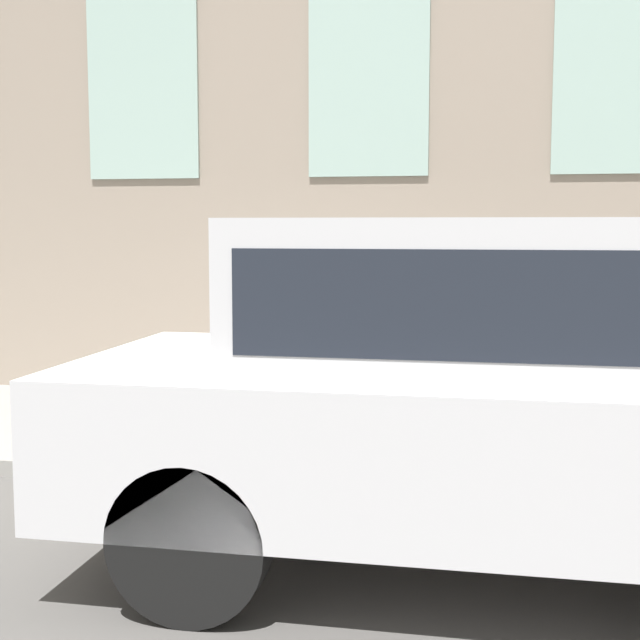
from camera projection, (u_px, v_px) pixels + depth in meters
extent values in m
plane|color=#514F4C|center=(307.00, 495.00, 6.47)|extent=(80.00, 80.00, 0.00)
cube|color=gray|center=(342.00, 438.00, 7.93)|extent=(3.01, 60.00, 0.13)
cube|color=gray|center=(371.00, 62.00, 9.16)|extent=(0.30, 40.00, 7.24)
cube|color=#9EBCB2|center=(620.00, 62.00, 8.53)|extent=(0.03, 1.23, 2.12)
cube|color=#9EBCB2|center=(368.00, 71.00, 9.01)|extent=(0.03, 1.23, 2.12)
cube|color=#9EBCB2|center=(142.00, 78.00, 9.48)|extent=(0.03, 1.23, 2.12)
cylinder|color=gray|center=(369.00, 456.00, 6.97)|extent=(0.37, 0.37, 0.04)
cylinder|color=gray|center=(370.00, 416.00, 6.94)|extent=(0.28, 0.28, 0.68)
sphere|color=slate|center=(370.00, 373.00, 6.90)|extent=(0.29, 0.29, 0.29)
cylinder|color=black|center=(370.00, 362.00, 6.89)|extent=(0.10, 0.10, 0.12)
cylinder|color=gray|center=(394.00, 407.00, 6.89)|extent=(0.09, 0.10, 0.09)
cylinder|color=gray|center=(346.00, 405.00, 6.97)|extent=(0.09, 0.10, 0.09)
cylinder|color=#726651|center=(272.00, 405.00, 7.46)|extent=(0.10, 0.10, 0.66)
cylinder|color=#726651|center=(276.00, 401.00, 7.59)|extent=(0.10, 0.10, 0.66)
cube|color=#1E59A5|center=(274.00, 336.00, 7.46)|extent=(0.18, 0.12, 0.49)
cylinder|color=#1E59A5|center=(270.00, 336.00, 7.34)|extent=(0.08, 0.08, 0.47)
cylinder|color=#1E59A5|center=(277.00, 333.00, 7.58)|extent=(0.08, 0.08, 0.47)
sphere|color=beige|center=(274.00, 294.00, 7.42)|extent=(0.22, 0.22, 0.22)
cylinder|color=black|center=(190.00, 541.00, 4.38)|extent=(0.24, 0.81, 0.81)
cylinder|color=black|center=(279.00, 451.00, 6.14)|extent=(0.24, 0.81, 0.81)
cube|color=silver|center=(488.00, 434.00, 4.94)|extent=(2.05, 4.59, 0.79)
cube|color=silver|center=(513.00, 292.00, 4.83)|extent=(1.80, 2.85, 0.79)
cube|color=#1E232D|center=(513.00, 292.00, 4.83)|extent=(1.81, 2.62, 0.51)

